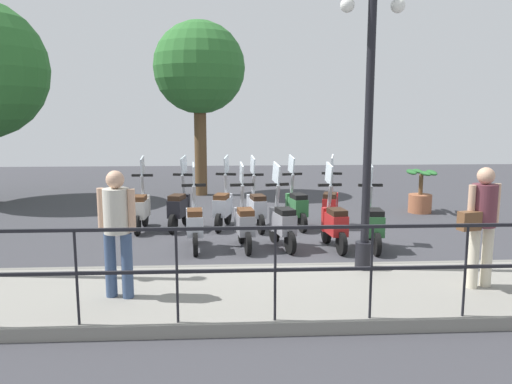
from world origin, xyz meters
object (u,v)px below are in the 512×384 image
at_px(pedestrian_distant, 117,224).
at_px(scooter_near_2, 282,222).
at_px(lamp_post_near, 368,141).
at_px(scooter_far_0, 330,205).
at_px(scooter_far_3, 223,206).
at_px(scooter_near_4, 195,223).
at_px(scooter_far_2, 256,207).
at_px(tree_distant, 199,69).
at_px(scooter_near_3, 244,223).
at_px(pedestrian_with_bag, 482,218).
at_px(scooter_near_0, 372,223).
at_px(scooter_far_5, 141,208).
at_px(potted_palm, 420,195).
at_px(scooter_far_4, 179,207).
at_px(scooter_near_1, 334,223).
at_px(scooter_far_1, 296,206).

height_order(pedestrian_distant, scooter_near_2, pedestrian_distant).
distance_m(lamp_post_near, scooter_far_0, 3.73).
bearing_deg(scooter_far_3, scooter_near_4, 176.75).
bearing_deg(scooter_far_2, tree_distant, 6.56).
height_order(lamp_post_near, scooter_near_3, lamp_post_near).
relative_size(tree_distant, scooter_near_3, 3.30).
relative_size(pedestrian_with_bag, scooter_near_0, 1.03).
distance_m(lamp_post_near, scooter_far_3, 4.28).
distance_m(pedestrian_distant, scooter_far_5, 4.31).
relative_size(tree_distant, potted_palm, 4.79).
relative_size(pedestrian_distant, scooter_near_3, 1.03).
bearing_deg(lamp_post_near, scooter_far_3, 31.93).
bearing_deg(pedestrian_with_bag, scooter_far_4, 30.16).
height_order(scooter_far_3, scooter_far_5, same).
distance_m(tree_distant, scooter_near_0, 7.86).
distance_m(scooter_far_3, scooter_far_4, 0.92).
xyz_separation_m(lamp_post_near, scooter_near_1, (1.63, 0.11, -1.54)).
xyz_separation_m(scooter_near_0, scooter_far_1, (1.76, 1.13, 0.00)).
bearing_deg(scooter_near_4, scooter_far_4, 9.99).
xyz_separation_m(pedestrian_distant, scooter_far_5, (4.25, 0.46, -0.60)).
height_order(scooter_near_2, scooter_far_2, same).
relative_size(scooter_near_0, scooter_far_1, 1.00).
height_order(potted_palm, scooter_far_0, scooter_far_0).
bearing_deg(pedestrian_with_bag, scooter_far_2, 17.86).
bearing_deg(potted_palm, scooter_far_3, 106.82).
xyz_separation_m(scooter_near_2, scooter_far_3, (1.66, 1.08, 0.00)).
height_order(potted_palm, scooter_near_3, scooter_near_3).
relative_size(scooter_near_2, scooter_far_3, 1.00).
relative_size(pedestrian_with_bag, scooter_far_1, 1.03).
distance_m(lamp_post_near, scooter_near_2, 2.54).
bearing_deg(scooter_far_4, scooter_near_1, -106.21).
distance_m(lamp_post_near, scooter_far_2, 3.84).
height_order(scooter_far_2, scooter_far_3, same).
bearing_deg(pedestrian_with_bag, scooter_near_4, 40.74).
xyz_separation_m(scooter_near_1, scooter_near_4, (0.10, 2.49, 0.00)).
relative_size(scooter_near_0, scooter_far_3, 1.00).
bearing_deg(potted_palm, lamp_post_near, 150.65).
distance_m(scooter_far_1, scooter_far_4, 2.46).
xyz_separation_m(scooter_far_4, scooter_far_5, (-0.08, 0.79, 0.00)).
bearing_deg(tree_distant, scooter_far_0, -146.20).
distance_m(scooter_near_0, scooter_near_4, 3.18).
bearing_deg(scooter_near_2, pedestrian_with_bag, -152.86).
bearing_deg(scooter_far_0, scooter_near_3, 147.41).
xyz_separation_m(lamp_post_near, scooter_near_3, (1.72, 1.71, -1.54)).
xyz_separation_m(tree_distant, scooter_near_3, (-6.15, -1.10, -3.22)).
height_order(pedestrian_with_bag, tree_distant, tree_distant).
distance_m(lamp_post_near, pedestrian_with_bag, 1.82).
bearing_deg(scooter_far_0, pedestrian_distant, 157.06).
bearing_deg(pedestrian_distant, scooter_far_3, 178.03).
xyz_separation_m(tree_distant, scooter_far_1, (-4.56, -2.25, -3.22)).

